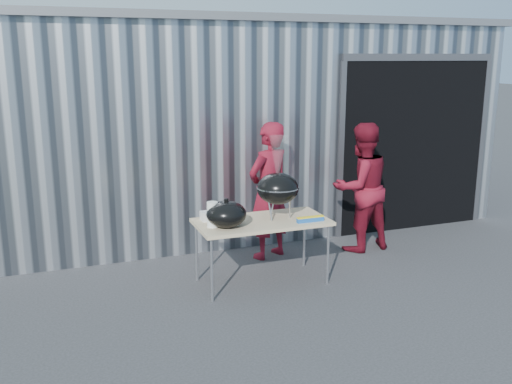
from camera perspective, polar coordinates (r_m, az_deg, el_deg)
name	(u,v)px	position (r m, az deg, el deg)	size (l,w,h in m)	color
ground	(243,302)	(6.21, -1.29, -10.98)	(80.00, 80.00, 0.00)	#2C2C2F
building	(206,115)	(10.36, -5.01, 7.70)	(8.20, 6.20, 3.10)	silver
folding_table	(262,224)	(6.49, 0.58, -3.18)	(1.50, 0.75, 0.75)	tan
kettle_grill	(278,183)	(6.48, 2.20, 0.92)	(0.49, 0.49, 0.95)	black
grill_lid	(226,214)	(6.20, -2.98, -2.23)	(0.44, 0.44, 0.32)	black
paper_towels	(212,215)	(6.21, -4.38, -2.26)	(0.12, 0.12, 0.28)	white
white_tub	(210,216)	(6.49, -4.64, -2.39)	(0.20, 0.15, 0.10)	white
foil_box	(310,219)	(6.44, 5.45, -2.72)	(0.32, 0.05, 0.06)	#1851A2
person_cook	(269,191)	(7.29, 1.29, 0.11)	(0.65, 0.42, 1.77)	maroon
person_bystander	(361,187)	(7.73, 10.45, 0.47)	(0.84, 0.65, 1.72)	maroon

